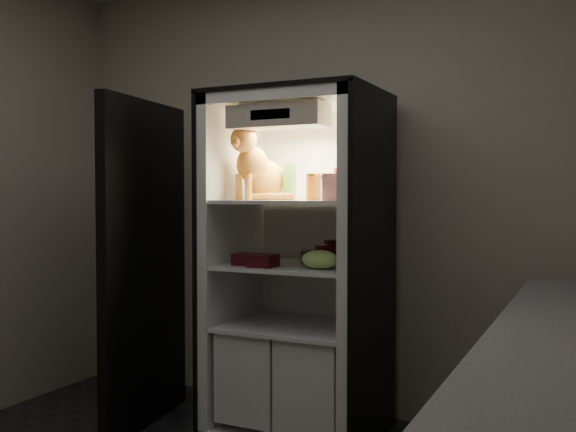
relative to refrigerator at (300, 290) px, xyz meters
name	(u,v)px	position (x,y,z in m)	size (l,w,h in m)	color
room_shell	(137,111)	(0.00, -1.38, 0.83)	(3.60, 3.60, 3.60)	white
refrigerator	(300,290)	(0.00, 0.00, 0.00)	(0.90, 0.72, 1.88)	white
fridge_door	(145,266)	(-0.84, -0.30, 0.12)	(0.19, 0.87, 1.85)	black
tabby_cat	(258,171)	(-0.22, -0.09, 0.66)	(0.36, 0.43, 0.43)	#B66A17
parmesan_shaker	(289,182)	(-0.06, -0.02, 0.60)	(0.08, 0.08, 0.20)	green
mayo_tub	(320,188)	(0.10, 0.04, 0.57)	(0.10, 0.10, 0.13)	white
salsa_jar	(314,187)	(0.12, -0.10, 0.57)	(0.08, 0.08, 0.14)	maroon
pepper_jar	(344,183)	(0.24, 0.05, 0.59)	(0.11, 0.11, 0.19)	#9F1715
cream_carton	(332,187)	(0.30, -0.27, 0.57)	(0.08, 0.08, 0.13)	silver
soda_can_a	(330,251)	(0.15, 0.07, 0.22)	(0.07, 0.07, 0.13)	black
soda_can_b	(344,255)	(0.27, -0.04, 0.21)	(0.06, 0.06, 0.12)	black
soda_can_c	(321,256)	(0.18, -0.12, 0.21)	(0.06, 0.06, 0.12)	black
condiment_jar	(306,256)	(0.05, -0.04, 0.19)	(0.06, 0.06, 0.08)	#4F3316
grape_bag	(320,260)	(0.21, -0.21, 0.20)	(0.19, 0.14, 0.10)	#91C55B
berry_box_left	(246,259)	(-0.22, -0.21, 0.18)	(0.12, 0.12, 0.06)	#470B18
berry_box_right	(263,261)	(-0.10, -0.25, 0.18)	(0.13, 0.13, 0.07)	#470B18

